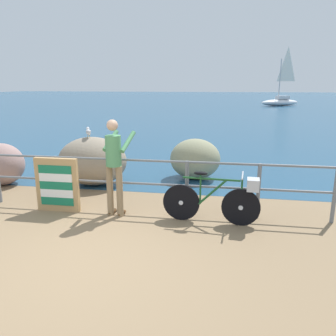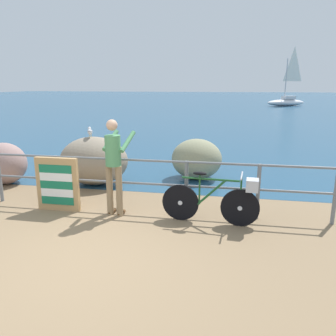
# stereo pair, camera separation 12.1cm
# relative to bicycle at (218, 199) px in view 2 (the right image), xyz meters

# --- Properties ---
(ground_plane) EXTENTS (120.00, 120.00, 0.10)m
(ground_plane) POSITION_rel_bicycle_xyz_m (-1.89, 18.43, -0.51)
(ground_plane) COLOR #846B4C
(sea_surface) EXTENTS (120.00, 90.00, 0.01)m
(sea_surface) POSITION_rel_bicycle_xyz_m (-1.89, 46.46, -0.46)
(sea_surface) COLOR navy
(sea_surface) RESTS_ON ground_plane
(promenade_railing) EXTENTS (7.81, 0.07, 1.02)m
(promenade_railing) POSITION_rel_bicycle_xyz_m (-1.89, 0.36, 0.17)
(promenade_railing) COLOR slate
(promenade_railing) RESTS_ON ground_plane
(bicycle) EXTENTS (1.70, 0.48, 0.92)m
(bicycle) POSITION_rel_bicycle_xyz_m (0.00, 0.00, 0.00)
(bicycle) COLOR black
(bicycle) RESTS_ON ground_plane
(person_at_railing) EXTENTS (0.53, 0.67, 1.78)m
(person_at_railing) POSITION_rel_bicycle_xyz_m (-1.89, 0.08, 0.53)
(person_at_railing) COLOR #8C7251
(person_at_railing) RESTS_ON ground_plane
(folded_deckchair_stack) EXTENTS (0.84, 0.10, 1.04)m
(folded_deckchair_stack) POSITION_rel_bicycle_xyz_m (-3.05, 0.11, 0.06)
(folded_deckchair_stack) COLOR tan
(folded_deckchair_stack) RESTS_ON ground_plane
(breakwater_boulder_main) EXTENTS (1.66, 1.30, 1.15)m
(breakwater_boulder_main) POSITION_rel_bicycle_xyz_m (-3.05, 1.89, 0.11)
(breakwater_boulder_main) COLOR gray
(breakwater_boulder_main) RESTS_ON ground
(breakwater_boulder_left) EXTENTS (1.10, 0.97, 1.01)m
(breakwater_boulder_left) POSITION_rel_bicycle_xyz_m (-5.21, 1.51, 0.04)
(breakwater_boulder_left) COLOR gray
(breakwater_boulder_left) RESTS_ON ground
(breakwater_boulder_right) EXTENTS (1.28, 1.13, 1.03)m
(breakwater_boulder_right) POSITION_rel_bicycle_xyz_m (-0.65, 2.80, 0.05)
(breakwater_boulder_right) COLOR gray
(breakwater_boulder_right) RESTS_ON ground
(seagull) EXTENTS (0.22, 0.33, 0.23)m
(seagull) POSITION_rel_bicycle_xyz_m (-3.09, 1.84, 0.83)
(seagull) COLOR gold
(seagull) RESTS_ON breakwater_boulder_main
(sailboat) EXTENTS (4.53, 3.06, 6.16)m
(sailboat) POSITION_rel_bicycle_xyz_m (6.07, 32.85, 0.24)
(sailboat) COLOR white
(sailboat) RESTS_ON sea_surface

